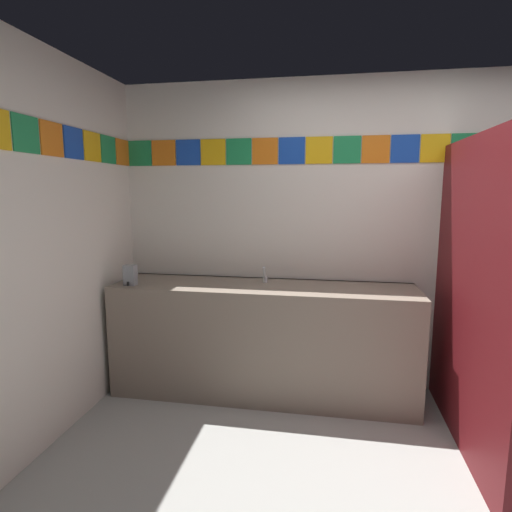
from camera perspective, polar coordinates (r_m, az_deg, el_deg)
The scene contains 4 objects.
wall_back at distance 3.51m, azimuth 19.18°, elevation 2.57°, with size 4.57×0.09×2.50m.
vanity_counter at distance 3.36m, azimuth 0.97°, elevation -11.37°, with size 2.36×0.59×0.89m.
faucet_center at distance 3.31m, azimuth 1.24°, elevation -2.83°, with size 0.04×0.10×0.14m.
soap_dispenser at distance 3.37m, azimuth -16.96°, elevation -2.54°, with size 0.09×0.09×0.16m.
Camera 1 is at (-0.55, -1.83, 1.61)m, focal length 28.99 mm.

